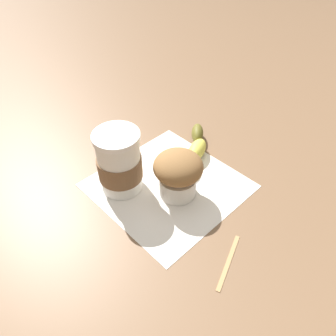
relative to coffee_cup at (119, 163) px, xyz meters
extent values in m
plane|color=brown|center=(0.07, -0.06, -0.06)|extent=(3.00, 3.00, 0.00)
cube|color=white|center=(0.07, -0.06, -0.06)|extent=(0.27, 0.27, 0.00)
cylinder|color=white|center=(0.00, 0.00, 0.00)|extent=(0.08, 0.08, 0.12)
cylinder|color=white|center=(0.00, 0.00, 0.06)|extent=(0.09, 0.09, 0.01)
cylinder|color=brown|center=(0.00, 0.00, -0.01)|extent=(0.08, 0.08, 0.05)
cylinder|color=white|center=(0.06, -0.09, -0.04)|extent=(0.07, 0.07, 0.04)
ellipsoid|color=olive|center=(0.06, -0.09, 0.01)|extent=(0.09, 0.09, 0.05)
ellipsoid|color=#D6CC4C|center=(0.12, -0.06, -0.04)|extent=(0.06, 0.03, 0.03)
ellipsoid|color=#D6CC4C|center=(0.18, -0.04, -0.04)|extent=(0.08, 0.06, 0.03)
ellipsoid|color=brown|center=(0.22, 0.00, -0.04)|extent=(0.06, 0.06, 0.03)
cube|color=tan|center=(0.02, -0.25, -0.06)|extent=(0.10, 0.05, 0.00)
camera|label=1|loc=(-0.25, -0.40, 0.41)|focal=35.00mm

